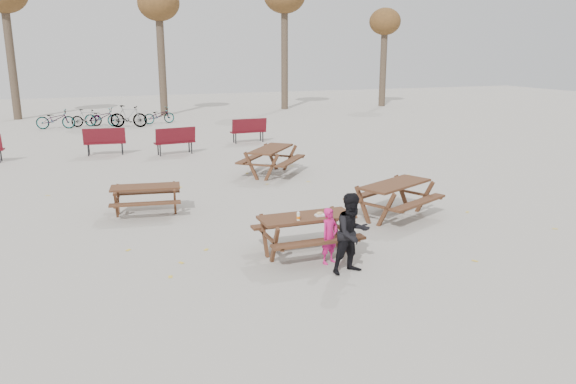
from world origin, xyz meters
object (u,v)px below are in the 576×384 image
object	(u,v)px
main_picnic_table	(307,225)
picnic_table_north	(146,200)
soda_bottle	(298,217)
picnic_table_east	(395,200)
adult	(352,233)
picnic_table_far	(271,161)
food_tray	(320,215)
child	(330,236)

from	to	relation	value
main_picnic_table	picnic_table_north	distance (m)	4.63
soda_bottle	picnic_table_east	xyz separation A→B (m)	(3.13, 1.77, -0.43)
soda_bottle	picnic_table_north	xyz separation A→B (m)	(-2.28, 4.09, -0.50)
adult	picnic_table_far	size ratio (longest dim) A/B	0.73
soda_bottle	picnic_table_north	world-z (taller)	soda_bottle
food_tray	adult	bearing A→B (deg)	-80.01
adult	picnic_table_east	bearing A→B (deg)	37.82
child	picnic_table_east	distance (m)	3.38
main_picnic_table	child	world-z (taller)	child
main_picnic_table	soda_bottle	xyz separation A→B (m)	(-0.26, -0.22, 0.26)
soda_bottle	picnic_table_north	distance (m)	4.70
picnic_table_far	food_tray	bearing A→B (deg)	-151.47
picnic_table_north	adult	bearing A→B (deg)	-50.68
child	picnic_table_east	size ratio (longest dim) A/B	0.55
picnic_table_east	main_picnic_table	bearing A→B (deg)	-176.70
main_picnic_table	child	xyz separation A→B (m)	(0.23, -0.56, -0.06)
soda_bottle	adult	xyz separation A→B (m)	(0.66, -0.89, -0.12)
soda_bottle	picnic_table_far	xyz separation A→B (m)	(1.93, 7.14, -0.42)
food_tray	picnic_table_far	size ratio (longest dim) A/B	0.09
main_picnic_table	adult	size ratio (longest dim) A/B	1.24
child	picnic_table_north	xyz separation A→B (m)	(-2.76, 4.42, -0.18)
picnic_table_east	soda_bottle	bearing A→B (deg)	-175.50
picnic_table_north	picnic_table_far	bearing A→B (deg)	44.75
soda_bottle	adult	size ratio (longest dim) A/B	0.12
soda_bottle	picnic_table_far	world-z (taller)	soda_bottle
soda_bottle	picnic_table_far	size ratio (longest dim) A/B	0.09
picnic_table_east	picnic_table_far	world-z (taller)	picnic_table_far
picnic_table_far	picnic_table_east	bearing A→B (deg)	-127.29
food_tray	adult	world-z (taller)	adult
food_tray	picnic_table_north	xyz separation A→B (m)	(-2.76, 3.97, -0.45)
main_picnic_table	soda_bottle	world-z (taller)	soda_bottle
picnic_table_east	picnic_table_far	distance (m)	5.51
main_picnic_table	picnic_table_east	bearing A→B (deg)	28.30
child	picnic_table_east	world-z (taller)	child
picnic_table_east	picnic_table_far	size ratio (longest dim) A/B	0.97
adult	picnic_table_north	world-z (taller)	adult
child	picnic_table_far	distance (m)	7.62
child	picnic_table_far	size ratio (longest dim) A/B	0.53
child	picnic_table_far	world-z (taller)	child
picnic_table_east	picnic_table_north	world-z (taller)	picnic_table_east
picnic_table_north	food_tray	bearing A→B (deg)	-46.42
child	adult	bearing A→B (deg)	-95.98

